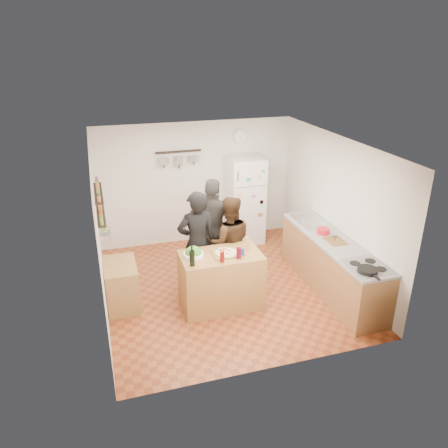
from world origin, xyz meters
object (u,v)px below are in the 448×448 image
object	(u,v)px
pepper_mill	(247,244)
wall_clock	(241,137)
salt_canister	(242,252)
person_center	(229,242)
salad_bowl	(193,255)
counter_run	(332,265)
wine_bottle	(192,258)
person_left	(197,243)
side_table	(122,285)
red_bowl	(323,231)
prep_island	(221,280)
fridge	(245,200)
person_back	(214,229)
skillet	(368,270)

from	to	relation	value
pepper_mill	wall_clock	world-z (taller)	wall_clock
salt_canister	person_center	distance (m)	0.71
salad_bowl	counter_run	bearing A→B (deg)	-2.60
wine_bottle	person_left	world-z (taller)	person_left
wine_bottle	counter_run	size ratio (longest dim) A/B	0.09
counter_run	side_table	world-z (taller)	counter_run
person_center	red_bowl	size ratio (longest dim) A/B	7.57
prep_island	counter_run	bearing A→B (deg)	-1.68
person_left	fridge	xyz separation A→B (m)	(1.43, 1.71, 0.01)
salad_bowl	person_back	distance (m)	1.09
person_back	wall_clock	size ratio (longest dim) A/B	6.06
red_bowl	side_table	xyz separation A→B (m)	(-3.39, 0.23, -0.60)
salt_canister	fridge	bearing A→B (deg)	69.57
pepper_mill	person_center	world-z (taller)	person_center
person_back	red_bowl	bearing A→B (deg)	-175.77
pepper_mill	fridge	distance (m)	2.31
person_left	pepper_mill	bearing A→B (deg)	143.81
prep_island	person_back	bearing A→B (deg)	80.85
person_center	fridge	world-z (taller)	fridge
salt_canister	skillet	distance (m)	1.84
salad_bowl	side_table	size ratio (longest dim) A/B	0.39
red_bowl	person_back	bearing A→B (deg)	156.81
salt_canister	counter_run	world-z (taller)	salt_canister
counter_run	pepper_mill	bearing A→B (deg)	175.88
salad_bowl	person_left	size ratio (longest dim) A/B	0.17
wine_bottle	skillet	world-z (taller)	wine_bottle
wall_clock	red_bowl	bearing A→B (deg)	-73.36
wine_bottle	fridge	distance (m)	2.98
salt_canister	person_back	distance (m)	1.10
wine_bottle	counter_run	world-z (taller)	wine_bottle
prep_island	skillet	world-z (taller)	skillet
person_left	red_bowl	xyz separation A→B (m)	(2.13, -0.30, 0.07)
red_bowl	counter_run	bearing A→B (deg)	-80.17
salt_canister	person_center	xyz separation A→B (m)	(0.01, 0.69, -0.16)
counter_run	person_center	bearing A→B (deg)	158.86
person_center	skillet	bearing A→B (deg)	141.72
salt_canister	fridge	world-z (taller)	fridge
prep_island	skillet	size ratio (longest dim) A/B	4.34
pepper_mill	person_left	xyz separation A→B (m)	(-0.70, 0.48, -0.10)
wine_bottle	person_center	world-z (taller)	person_center
person_back	skillet	world-z (taller)	person_back
person_center	side_table	distance (m)	1.88
prep_island	wall_clock	size ratio (longest dim) A/B	4.17
wine_bottle	side_table	bearing A→B (deg)	146.09
salad_bowl	side_table	distance (m)	1.30
person_left	side_table	distance (m)	1.37
wall_clock	wine_bottle	bearing A→B (deg)	-121.03
person_left	wall_clock	world-z (taller)	wall_clock
prep_island	fridge	world-z (taller)	fridge
salad_bowl	wine_bottle	xyz separation A→B (m)	(-0.08, -0.27, 0.09)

